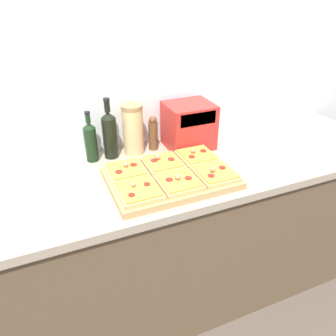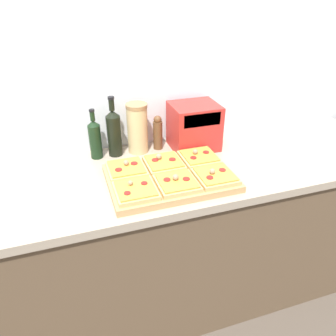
# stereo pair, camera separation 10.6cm
# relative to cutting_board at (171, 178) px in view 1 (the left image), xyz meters

# --- Properties ---
(wall_back) EXTENTS (6.00, 0.06, 2.50)m
(wall_back) POSITION_rel_cutting_board_xyz_m (-0.05, 0.45, 0.35)
(wall_back) COLOR silver
(wall_back) RESTS_ON ground_plane
(kitchen_counter) EXTENTS (2.63, 0.67, 0.88)m
(kitchen_counter) POSITION_rel_cutting_board_xyz_m (-0.05, 0.10, -0.46)
(kitchen_counter) COLOR brown
(kitchen_counter) RESTS_ON ground_plane
(cutting_board) EXTENTS (0.56, 0.38, 0.03)m
(cutting_board) POSITION_rel_cutting_board_xyz_m (0.00, 0.00, 0.00)
(cutting_board) COLOR tan
(cutting_board) RESTS_ON kitchen_counter
(pizza_slice_back_left) EXTENTS (0.17, 0.17, 0.05)m
(pizza_slice_back_left) POSITION_rel_cutting_board_xyz_m (-0.18, 0.09, 0.03)
(pizza_slice_back_left) COLOR tan
(pizza_slice_back_left) RESTS_ON cutting_board
(pizza_slice_back_center) EXTENTS (0.17, 0.17, 0.06)m
(pizza_slice_back_center) POSITION_rel_cutting_board_xyz_m (-0.00, 0.09, 0.03)
(pizza_slice_back_center) COLOR tan
(pizza_slice_back_center) RESTS_ON cutting_board
(pizza_slice_back_right) EXTENTS (0.17, 0.17, 0.05)m
(pizza_slice_back_right) POSITION_rel_cutting_board_xyz_m (0.18, 0.09, 0.03)
(pizza_slice_back_right) COLOR tan
(pizza_slice_back_right) RESTS_ON cutting_board
(pizza_slice_front_left) EXTENTS (0.17, 0.17, 0.05)m
(pizza_slice_front_left) POSITION_rel_cutting_board_xyz_m (-0.18, -0.09, 0.03)
(pizza_slice_front_left) COLOR tan
(pizza_slice_front_left) RESTS_ON cutting_board
(pizza_slice_front_center) EXTENTS (0.17, 0.17, 0.05)m
(pizza_slice_front_center) POSITION_rel_cutting_board_xyz_m (-0.00, -0.09, 0.03)
(pizza_slice_front_center) COLOR tan
(pizza_slice_front_center) RESTS_ON cutting_board
(pizza_slice_front_right) EXTENTS (0.17, 0.17, 0.05)m
(pizza_slice_front_right) POSITION_rel_cutting_board_xyz_m (0.18, -0.09, 0.03)
(pizza_slice_front_right) COLOR tan
(pizza_slice_front_right) RESTS_ON cutting_board
(olive_oil_bottle) EXTENTS (0.06, 0.06, 0.26)m
(olive_oil_bottle) POSITION_rel_cutting_board_xyz_m (-0.28, 0.33, 0.09)
(olive_oil_bottle) COLOR black
(olive_oil_bottle) RESTS_ON kitchen_counter
(wine_bottle) EXTENTS (0.07, 0.07, 0.31)m
(wine_bottle) POSITION_rel_cutting_board_xyz_m (-0.19, 0.33, 0.11)
(wine_bottle) COLOR black
(wine_bottle) RESTS_ON kitchen_counter
(grain_jar_tall) EXTENTS (0.11, 0.11, 0.26)m
(grain_jar_tall) POSITION_rel_cutting_board_xyz_m (-0.07, 0.33, 0.12)
(grain_jar_tall) COLOR tan
(grain_jar_tall) RESTS_ON kitchen_counter
(pepper_mill) EXTENTS (0.05, 0.05, 0.19)m
(pepper_mill) POSITION_rel_cutting_board_xyz_m (0.04, 0.33, 0.08)
(pepper_mill) COLOR brown
(pepper_mill) RESTS_ON kitchen_counter
(toaster_oven) EXTENTS (0.27, 0.21, 0.24)m
(toaster_oven) POSITION_rel_cutting_board_xyz_m (0.23, 0.29, 0.10)
(toaster_oven) COLOR red
(toaster_oven) RESTS_ON kitchen_counter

